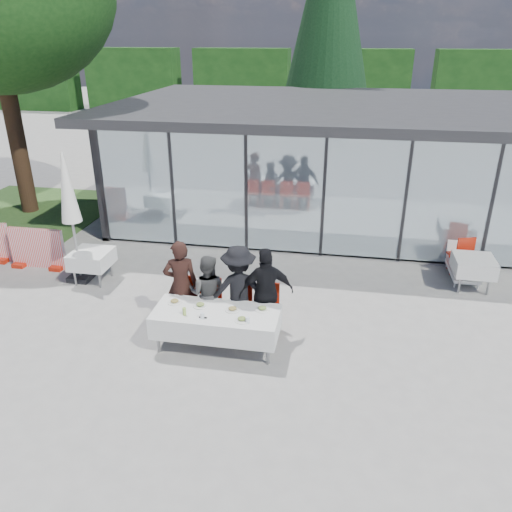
{
  "coord_description": "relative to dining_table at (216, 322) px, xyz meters",
  "views": [
    {
      "loc": [
        1.5,
        -7.87,
        5.28
      ],
      "look_at": [
        -0.15,
        1.2,
        1.16
      ],
      "focal_mm": 35.0,
      "sensor_mm": 36.0,
      "label": 1
    }
  ],
  "objects": [
    {
      "name": "plate_c",
      "position": [
        0.28,
        0.09,
        0.24
      ],
      "size": [
        0.27,
        0.27,
        0.07
      ],
      "color": "silver",
      "rests_on": "dining_table"
    },
    {
      "name": "conifer_tree",
      "position": [
        1.08,
        13.41,
        5.45
      ],
      "size": [
        4.0,
        4.0,
        10.5
      ],
      "color": "#382316",
      "rests_on": "ground"
    },
    {
      "name": "diner_chair_d",
      "position": [
        0.81,
        0.75,
        -0.0
      ],
      "size": [
        0.44,
        0.44,
        0.97
      ],
      "color": "#B61F0C",
      "rests_on": "ground"
    },
    {
      "name": "plate_d",
      "position": [
        0.81,
        0.2,
        0.24
      ],
      "size": [
        0.27,
        0.27,
        0.07
      ],
      "color": "silver",
      "rests_on": "dining_table"
    },
    {
      "name": "drinking_glasses",
      "position": [
        0.23,
        -0.26,
        0.26
      ],
      "size": [
        0.87,
        0.07,
        0.1
      ],
      "color": "silver",
      "rests_on": "dining_table"
    },
    {
      "name": "diner_c",
      "position": [
        0.28,
        0.63,
        0.34
      ],
      "size": [
        1.41,
        1.41,
        1.76
      ],
      "primitive_type": "imported",
      "rotation": [
        0.0,
        0.0,
        3.42
      ],
      "color": "black",
      "rests_on": "ground"
    },
    {
      "name": "diner_a",
      "position": [
        -0.85,
        0.63,
        0.36
      ],
      "size": [
        0.83,
        0.83,
        1.79
      ],
      "primitive_type": "imported",
      "rotation": [
        0.0,
        0.0,
        3.48
      ],
      "color": "black",
      "rests_on": "ground"
    },
    {
      "name": "plate_b",
      "position": [
        -0.33,
        0.13,
        0.24
      ],
      "size": [
        0.27,
        0.27,
        0.07
      ],
      "color": "silver",
      "rests_on": "dining_table"
    },
    {
      "name": "pavilion",
      "position": [
        2.59,
        8.58,
        1.61
      ],
      "size": [
        14.8,
        8.8,
        3.44
      ],
      "color": "gray",
      "rests_on": "ground"
    },
    {
      "name": "juice_bottle",
      "position": [
        -0.51,
        -0.22,
        0.28
      ],
      "size": [
        0.06,
        0.06,
        0.14
      ],
      "primitive_type": "cylinder",
      "color": "#A2C451",
      "rests_on": "dining_table"
    },
    {
      "name": "spare_table_right",
      "position": [
        5.06,
        3.31,
        0.02
      ],
      "size": [
        0.86,
        0.86,
        0.74
      ],
      "color": "silver",
      "rests_on": "ground"
    },
    {
      "name": "market_umbrella",
      "position": [
        -3.83,
        2.11,
        1.47
      ],
      "size": [
        0.5,
        0.5,
        3.0
      ],
      "color": "black",
      "rests_on": "ground"
    },
    {
      "name": "spare_table_left",
      "position": [
        -3.5,
        2.11,
        0.02
      ],
      "size": [
        0.86,
        0.86,
        0.74
      ],
      "color": "silver",
      "rests_on": "ground"
    },
    {
      "name": "dining_table",
      "position": [
        0.0,
        0.0,
        0.0
      ],
      "size": [
        2.26,
        0.96,
        0.75
      ],
      "color": "silver",
      "rests_on": "ground"
    },
    {
      "name": "diner_b",
      "position": [
        -0.33,
        0.63,
        0.23
      ],
      "size": [
        0.75,
        0.75,
        1.53
      ],
      "primitive_type": "imported",
      "rotation": [
        0.0,
        0.0,
        3.14
      ],
      "color": "#4C4C4C",
      "rests_on": "ground"
    },
    {
      "name": "plate_extra",
      "position": [
        0.52,
        -0.22,
        0.24
      ],
      "size": [
        0.27,
        0.27,
        0.07
      ],
      "color": "silver",
      "rests_on": "dining_table"
    },
    {
      "name": "plate_a",
      "position": [
        -0.83,
        0.17,
        0.24
      ],
      "size": [
        0.27,
        0.27,
        0.07
      ],
      "color": "silver",
      "rests_on": "dining_table"
    },
    {
      "name": "folded_eyeglasses",
      "position": [
        -0.17,
        -0.25,
        0.22
      ],
      "size": [
        0.14,
        0.03,
        0.01
      ],
      "primitive_type": "cube",
      "color": "black",
      "rests_on": "dining_table"
    },
    {
      "name": "diner_d",
      "position": [
        0.81,
        0.63,
        0.34
      ],
      "size": [
        1.32,
        1.32,
        1.76
      ],
      "primitive_type": "imported",
      "rotation": [
        0.0,
        0.0,
        3.48
      ],
      "color": "black",
      "rests_on": "ground"
    },
    {
      "name": "diner_chair_b",
      "position": [
        -0.33,
        0.75,
        -0.0
      ],
      "size": [
        0.44,
        0.44,
        0.97
      ],
      "color": "#B61F0C",
      "rests_on": "ground"
    },
    {
      "name": "diner_chair_a",
      "position": [
        -0.85,
        0.75,
        -0.0
      ],
      "size": [
        0.44,
        0.44,
        0.97
      ],
      "color": "#B61F0C",
      "rests_on": "ground"
    },
    {
      "name": "spare_chair_b",
      "position": [
        4.94,
        4.01,
        -0.0
      ],
      "size": [
        0.56,
        0.56,
        0.97
      ],
      "color": "#B61F0C",
      "rests_on": "ground"
    },
    {
      "name": "diner_chair_c",
      "position": [
        0.28,
        0.75,
        -0.0
      ],
      "size": [
        0.44,
        0.44,
        0.97
      ],
      "color": "#B61F0C",
      "rests_on": "ground"
    },
    {
      "name": "treeline",
      "position": [
        -1.42,
        28.41,
        1.66
      ],
      "size": [
        62.5,
        2.0,
        4.4
      ],
      "color": "black",
      "rests_on": "ground"
    },
    {
      "name": "ground",
      "position": [
        0.58,
        0.41,
        -0.54
      ],
      "size": [
        90.0,
        90.0,
        0.0
      ],
      "primitive_type": "plane",
      "color": "gray",
      "rests_on": "ground"
    },
    {
      "name": "grass_patch",
      "position": [
        -7.92,
        6.41,
        -0.53
      ],
      "size": [
        5.0,
        5.0,
        0.02
      ],
      "primitive_type": "cube",
      "color": "#385926",
      "rests_on": "ground"
    },
    {
      "name": "lounger",
      "position": [
        4.97,
        3.97,
        -0.28
      ],
      "size": [
        0.61,
        1.34,
        0.72
      ],
      "color": "white",
      "rests_on": "ground"
    }
  ]
}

